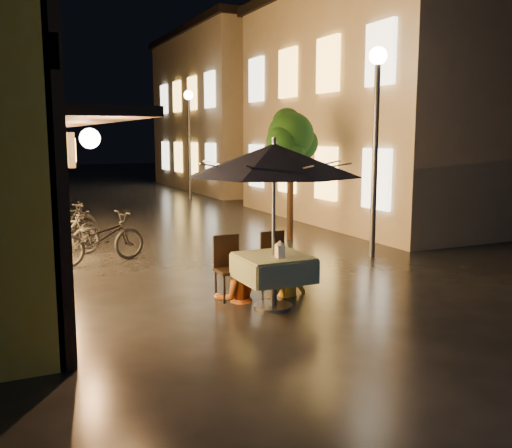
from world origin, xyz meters
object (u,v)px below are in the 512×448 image
cafe_table (273,268)px  person_yellow (286,252)px  person_orange (236,254)px  table_lantern (280,248)px  bicycle_0 (99,238)px  patio_umbrella (274,160)px  streetlamp_near (376,114)px

cafe_table → person_yellow: 0.71m
cafe_table → person_orange: 0.68m
table_lantern → bicycle_0: 4.61m
cafe_table → patio_umbrella: (0.00, 0.00, 1.56)m
cafe_table → person_yellow: bearing=47.1°
patio_umbrella → table_lantern: patio_umbrella is taller
cafe_table → patio_umbrella: 1.56m
cafe_table → bicycle_0: bearing=113.9°
patio_umbrella → table_lantern: (0.00, -0.20, -1.23)m
cafe_table → streetlamp_near: bearing=34.2°
table_lantern → bicycle_0: table_lantern is taller
cafe_table → person_orange: (-0.34, 0.57, 0.13)m
streetlamp_near → table_lantern: 4.76m
patio_umbrella → streetlamp_near: bearing=34.2°
person_yellow → table_lantern: bearing=48.0°
person_orange → person_yellow: (0.82, -0.06, -0.02)m
person_orange → bicycle_0: (-1.45, 3.46, -0.22)m
bicycle_0 → cafe_table: bearing=-171.5°
person_yellow → bicycle_0: size_ratio=0.73×
streetlamp_near → patio_umbrella: (-3.48, -2.36, -0.77)m
patio_umbrella → bicycle_0: size_ratio=1.32×
streetlamp_near → patio_umbrella: bearing=-145.8°
patio_umbrella → person_orange: patio_umbrella is taller
cafe_table → table_lantern: table_lantern is taller
streetlamp_near → bicycle_0: (-5.26, 1.67, -2.42)m
streetlamp_near → person_yellow: (-3.00, -1.85, -2.22)m
person_orange → cafe_table: bearing=127.5°
streetlamp_near → table_lantern: streetlamp_near is taller
streetlamp_near → table_lantern: (-3.48, -2.56, -2.00)m
patio_umbrella → person_orange: (-0.34, 0.57, -1.43)m
patio_umbrella → cafe_table: bearing=-116.6°
patio_umbrella → person_orange: bearing=120.9°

